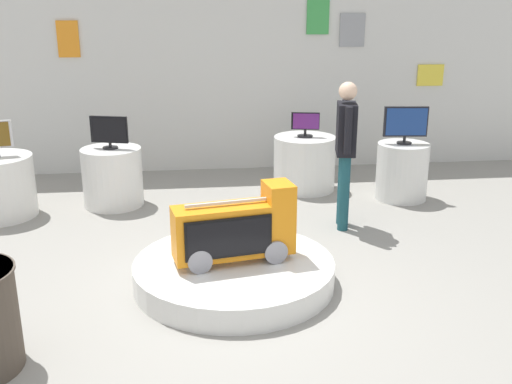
# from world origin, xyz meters

# --- Properties ---
(ground_plane) EXTENTS (30.00, 30.00, 0.00)m
(ground_plane) POSITION_xyz_m (0.00, 0.00, 0.00)
(ground_plane) COLOR gray
(back_wall_display) EXTENTS (11.16, 0.13, 3.01)m
(back_wall_display) POSITION_xyz_m (-0.00, 4.34, 1.51)
(back_wall_display) COLOR silver
(back_wall_display) RESTS_ON ground
(main_display_pedestal) EXTENTS (1.82, 1.82, 0.22)m
(main_display_pedestal) POSITION_xyz_m (0.01, 0.33, 0.11)
(main_display_pedestal) COLOR silver
(main_display_pedestal) RESTS_ON ground
(novelty_firetruck_tv) EXTENTS (1.12, 0.53, 0.70)m
(novelty_firetruck_tv) POSITION_xyz_m (0.03, 0.33, 0.51)
(novelty_firetruck_tv) COLOR gray
(novelty_firetruck_tv) RESTS_ON main_display_pedestal
(display_pedestal_center_rear) EXTENTS (0.66, 0.66, 0.74)m
(display_pedestal_center_rear) POSITION_xyz_m (2.37, 2.57, 0.37)
(display_pedestal_center_rear) COLOR silver
(display_pedestal_center_rear) RESTS_ON ground
(tv_on_center_rear) EXTENTS (0.56, 0.19, 0.48)m
(tv_on_center_rear) POSITION_xyz_m (2.37, 2.56, 1.00)
(tv_on_center_rear) COLOR black
(tv_on_center_rear) RESTS_ON display_pedestal_center_rear
(display_pedestal_right_rear) EXTENTS (0.84, 0.84, 0.74)m
(display_pedestal_right_rear) POSITION_xyz_m (1.19, 3.12, 0.37)
(display_pedestal_right_rear) COLOR silver
(display_pedestal_right_rear) RESTS_ON ground
(tv_on_right_rear) EXTENTS (0.38, 0.21, 0.33)m
(tv_on_right_rear) POSITION_xyz_m (1.19, 3.11, 0.91)
(tv_on_right_rear) COLOR black
(tv_on_right_rear) RESTS_ON display_pedestal_right_rear
(display_pedestal_far_right) EXTENTS (0.74, 0.74, 0.74)m
(display_pedestal_far_right) POSITION_xyz_m (-1.33, 2.73, 0.37)
(display_pedestal_far_right) COLOR silver
(display_pedestal_far_right) RESTS_ON ground
(tv_on_far_right) EXTENTS (0.46, 0.19, 0.40)m
(tv_on_far_right) POSITION_xyz_m (-1.33, 2.72, 0.95)
(tv_on_far_right) COLOR black
(tv_on_far_right) RESTS_ON display_pedestal_far_right
(shopper_browsing_near_truck) EXTENTS (0.27, 0.55, 1.65)m
(shopper_browsing_near_truck) POSITION_xyz_m (1.35, 1.64, 0.97)
(shopper_browsing_near_truck) COLOR #194751
(shopper_browsing_near_truck) RESTS_ON ground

